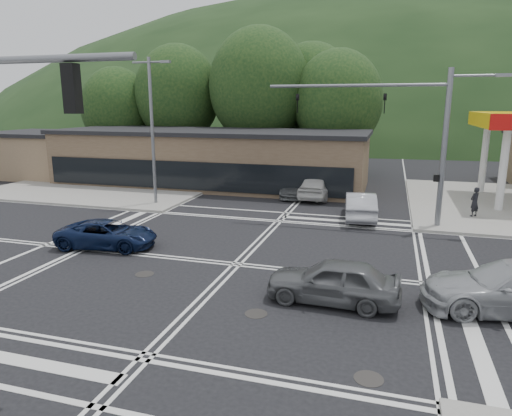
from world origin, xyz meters
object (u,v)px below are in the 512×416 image
(car_grey_center, at_px, (333,281))
(car_queue_b, at_px, (317,186))
(car_queue_a, at_px, (360,206))
(pedestrian, at_px, (475,202))
(car_northbound, at_px, (296,187))
(car_blue_west, at_px, (107,234))

(car_grey_center, height_order, car_queue_b, car_queue_b)
(car_grey_center, distance_m, car_queue_a, 11.46)
(pedestrian, bearing_deg, car_queue_a, -28.01)
(car_queue_a, xyz_separation_m, car_queue_b, (-3.21, 5.00, 0.06))
(car_northbound, bearing_deg, pedestrian, -22.29)
(car_queue_a, distance_m, car_northbound, 7.04)
(pedestrian, bearing_deg, car_northbound, -61.98)
(car_queue_b, bearing_deg, car_grey_center, 103.50)
(car_blue_west, bearing_deg, pedestrian, -66.24)
(car_queue_a, distance_m, pedestrian, 6.34)
(car_northbound, distance_m, pedestrian, 11.34)
(car_blue_west, height_order, car_queue_a, car_queue_a)
(car_blue_west, height_order, car_northbound, car_northbound)
(car_grey_center, height_order, car_northbound, car_grey_center)
(car_northbound, xyz_separation_m, pedestrian, (10.80, -3.45, 0.32))
(car_queue_b, distance_m, car_northbound, 1.53)
(car_grey_center, distance_m, car_queue_b, 16.76)
(car_grey_center, xyz_separation_m, car_northbound, (-4.64, 16.69, -0.08))
(car_grey_center, distance_m, car_northbound, 17.32)
(car_queue_a, bearing_deg, pedestrian, -169.98)
(car_grey_center, distance_m, pedestrian, 14.61)
(car_blue_west, bearing_deg, car_grey_center, -113.91)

